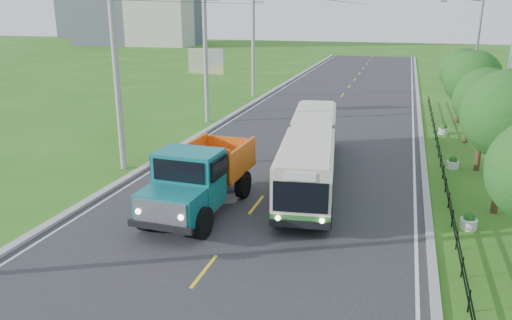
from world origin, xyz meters
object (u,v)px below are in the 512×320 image
at_px(streetlight_far, 474,54).
at_px(planter_far, 443,130).
at_px(tree_back, 463,74).
at_px(tree_third, 508,119).
at_px(tree_fifth, 473,82).
at_px(dump_truck, 200,174).
at_px(pole_near, 117,73).
at_px(billboard_left, 206,65).
at_px(bus, 311,148).
at_px(pole_mid, 206,53).
at_px(pole_far, 254,43).
at_px(tree_fourth, 486,103).
at_px(planter_near, 469,222).
at_px(planter_mid, 453,163).
at_px(streetlight_mid, 507,78).

relative_size(streetlight_far, planter_far, 13.54).
bearing_deg(tree_back, tree_third, -90.00).
bearing_deg(tree_fifth, dump_truck, -127.76).
bearing_deg(dump_truck, tree_back, 62.84).
distance_m(pole_near, billboard_left, 15.10).
distance_m(tree_back, bus, 18.18).
bearing_deg(pole_mid, tree_back, 15.84).
relative_size(pole_mid, tree_back, 1.82).
bearing_deg(pole_far, tree_fifth, -35.36).
bearing_deg(tree_fourth, billboard_left, 153.01).
height_order(tree_fourth, tree_fifth, tree_fifth).
relative_size(pole_mid, streetlight_far, 1.10).
relative_size(pole_far, tree_fifth, 1.72).
relative_size(pole_far, planter_near, 14.93).
xyz_separation_m(tree_fourth, planter_near, (-1.26, -8.14, -3.30)).
distance_m(tree_fourth, tree_back, 12.00).
relative_size(tree_fifth, planter_far, 8.66).
xyz_separation_m(planter_mid, dump_truck, (-10.68, -9.27, 1.35)).
bearing_deg(planter_far, billboard_left, 173.69).
bearing_deg(planter_far, pole_near, -142.37).
relative_size(streetlight_far, dump_truck, 1.30).
bearing_deg(dump_truck, pole_far, 104.32).
bearing_deg(planter_near, tree_back, 86.43).
distance_m(tree_back, planter_far, 5.48).
bearing_deg(streetlight_far, tree_third, -92.27).
height_order(pole_mid, tree_back, pole_mid).
distance_m(planter_mid, planter_far, 8.00).
bearing_deg(bus, planter_mid, 22.03).
distance_m(planter_mid, dump_truck, 14.21).
relative_size(streetlight_mid, planter_near, 13.54).
distance_m(pole_near, tree_fourth, 18.89).
bearing_deg(billboard_left, pole_far, 82.17).
relative_size(streetlight_far, planter_mid, 13.54).
relative_size(tree_third, streetlight_mid, 0.66).
bearing_deg(tree_fifth, planter_far, 124.05).
distance_m(planter_near, dump_truck, 10.84).
bearing_deg(pole_far, bus, -66.71).
height_order(pole_mid, streetlight_mid, pole_mid).
bearing_deg(tree_fifth, streetlight_mid, -82.71).
height_order(tree_third, tree_back, tree_third).
bearing_deg(planter_far, tree_fifth, -55.95).
bearing_deg(pole_near, tree_back, 43.41).
relative_size(pole_near, pole_far, 1.00).
bearing_deg(pole_far, planter_far, -33.12).
distance_m(planter_near, planter_far, 16.00).
distance_m(tree_back, streetlight_mid, 12.23).
height_order(billboard_left, bus, billboard_left).
bearing_deg(tree_back, bus, -117.16).
distance_m(tree_third, planter_far, 14.40).
bearing_deg(streetlight_far, pole_mid, -159.68).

